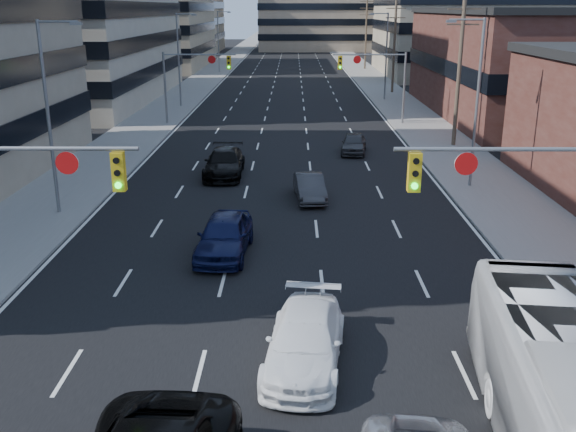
# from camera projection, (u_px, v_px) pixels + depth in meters

# --- Properties ---
(road_surface) EXTENTS (18.00, 300.00, 0.02)m
(road_surface) POSITION_uv_depth(u_px,v_px,m) (290.00, 55.00, 135.33)
(road_surface) COLOR black
(road_surface) RESTS_ON ground
(sidewalk_left) EXTENTS (5.00, 300.00, 0.15)m
(sidewalk_left) POSITION_uv_depth(u_px,v_px,m) (236.00, 54.00, 135.40)
(sidewalk_left) COLOR slate
(sidewalk_left) RESTS_ON ground
(sidewalk_right) EXTENTS (5.00, 300.00, 0.15)m
(sidewalk_right) POSITION_uv_depth(u_px,v_px,m) (344.00, 54.00, 135.22)
(sidewalk_right) COLOR slate
(sidewalk_right) RESTS_ON ground
(office_left_far) EXTENTS (20.00, 30.00, 16.00)m
(office_left_far) POSITION_uv_depth(u_px,v_px,m) (142.00, 17.00, 104.52)
(office_left_far) COLOR gray
(office_left_far) RESTS_ON ground
(storefront_right_mid) EXTENTS (20.00, 30.00, 9.00)m
(storefront_right_mid) POSITION_uv_depth(u_px,v_px,m) (551.00, 66.00, 57.69)
(storefront_right_mid) COLOR #472119
(storefront_right_mid) RESTS_ON ground
(office_right_far) EXTENTS (22.00, 28.00, 14.00)m
(office_right_far) POSITION_uv_depth(u_px,v_px,m) (460.00, 26.00, 93.04)
(office_right_far) COLOR gray
(office_right_far) RESTS_ON ground
(bg_block_left) EXTENTS (24.00, 24.00, 20.00)m
(bg_block_left) POSITION_uv_depth(u_px,v_px,m) (164.00, 5.00, 141.97)
(bg_block_left) COLOR #ADA089
(bg_block_left) RESTS_ON ground
(bg_block_right) EXTENTS (22.00, 22.00, 12.00)m
(bg_block_right) POSITION_uv_depth(u_px,v_px,m) (444.00, 25.00, 133.23)
(bg_block_right) COLOR gray
(bg_block_right) RESTS_ON ground
(signal_near_left) EXTENTS (6.59, 0.33, 6.00)m
(signal_near_left) POSITION_uv_depth(u_px,v_px,m) (2.00, 200.00, 18.05)
(signal_near_left) COLOR slate
(signal_near_left) RESTS_ON ground
(signal_near_right) EXTENTS (6.59, 0.33, 6.00)m
(signal_near_right) POSITION_uv_depth(u_px,v_px,m) (532.00, 201.00, 17.94)
(signal_near_right) COLOR slate
(signal_near_right) RESTS_ON ground
(signal_far_left) EXTENTS (6.09, 0.33, 6.00)m
(signal_far_left) POSITION_uv_depth(u_px,v_px,m) (192.00, 73.00, 53.24)
(signal_far_left) COLOR slate
(signal_far_left) RESTS_ON ground
(signal_far_right) EXTENTS (6.09, 0.33, 6.00)m
(signal_far_right) POSITION_uv_depth(u_px,v_px,m) (377.00, 73.00, 53.12)
(signal_far_right) COLOR slate
(signal_far_right) RESTS_ON ground
(utility_pole_block) EXTENTS (2.20, 0.28, 11.00)m
(utility_pole_block) POSITION_uv_depth(u_px,v_px,m) (460.00, 64.00, 44.08)
(utility_pole_block) COLOR #4C3D2D
(utility_pole_block) RESTS_ON ground
(utility_pole_midblock) EXTENTS (2.20, 0.28, 11.00)m
(utility_pole_midblock) POSITION_uv_depth(u_px,v_px,m) (394.00, 42.00, 72.60)
(utility_pole_midblock) COLOR #4C3D2D
(utility_pole_midblock) RESTS_ON ground
(utility_pole_distant) EXTENTS (2.20, 0.28, 11.00)m
(utility_pole_distant) POSITION_uv_depth(u_px,v_px,m) (366.00, 32.00, 101.12)
(utility_pole_distant) COLOR #4C3D2D
(utility_pole_distant) RESTS_ON ground
(streetlight_left_near) EXTENTS (2.03, 0.22, 9.00)m
(streetlight_left_near) POSITION_uv_depth(u_px,v_px,m) (51.00, 109.00, 29.26)
(streetlight_left_near) COLOR slate
(streetlight_left_near) RESTS_ON ground
(streetlight_left_mid) EXTENTS (2.03, 0.22, 9.00)m
(streetlight_left_mid) POSITION_uv_depth(u_px,v_px,m) (180.00, 55.00, 62.54)
(streetlight_left_mid) COLOR slate
(streetlight_left_mid) RESTS_ON ground
(streetlight_left_far) EXTENTS (2.03, 0.22, 9.00)m
(streetlight_left_far) POSITION_uv_depth(u_px,v_px,m) (219.00, 39.00, 95.82)
(streetlight_left_far) COLOR slate
(streetlight_left_far) RESTS_ON ground
(streetlight_right_near) EXTENTS (2.03, 0.22, 9.00)m
(streetlight_right_near) POSITION_uv_depth(u_px,v_px,m) (475.00, 96.00, 33.86)
(streetlight_right_near) COLOR slate
(streetlight_right_near) RESTS_ON ground
(streetlight_right_far) EXTENTS (2.03, 0.22, 9.00)m
(streetlight_right_far) POSITION_uv_depth(u_px,v_px,m) (385.00, 52.00, 67.13)
(streetlight_right_far) COLOR slate
(streetlight_right_far) RESTS_ON ground
(white_van) EXTENTS (2.64, 5.21, 1.45)m
(white_van) POSITION_uv_depth(u_px,v_px,m) (305.00, 341.00, 17.70)
(white_van) COLOR white
(white_van) RESTS_ON ground
(sedan_blue) EXTENTS (2.24, 4.93, 1.64)m
(sedan_blue) POSITION_uv_depth(u_px,v_px,m) (224.00, 235.00, 25.60)
(sedan_blue) COLOR #0E1339
(sedan_blue) RESTS_ON ground
(sedan_grey_center) EXTENTS (1.75, 4.11, 1.32)m
(sedan_grey_center) POSITION_uv_depth(u_px,v_px,m) (310.00, 187.00, 33.04)
(sedan_grey_center) COLOR #313033
(sedan_grey_center) RESTS_ON ground
(sedan_black_far) EXTENTS (2.23, 5.40, 1.56)m
(sedan_black_far) POSITION_uv_depth(u_px,v_px,m) (224.00, 163.00, 37.70)
(sedan_black_far) COLOR black
(sedan_black_far) RESTS_ON ground
(sedan_grey_right) EXTENTS (2.13, 4.18, 1.36)m
(sedan_grey_right) POSITION_uv_depth(u_px,v_px,m) (354.00, 143.00, 43.64)
(sedan_grey_right) COLOR #353638
(sedan_grey_right) RESTS_ON ground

